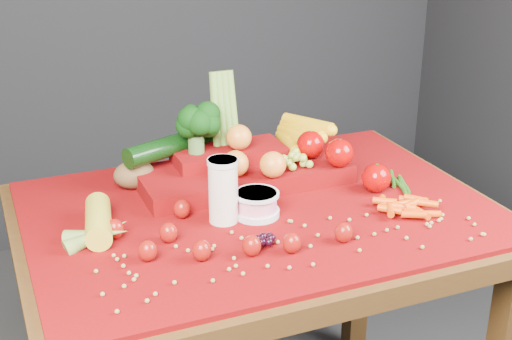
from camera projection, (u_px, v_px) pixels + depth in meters
name	position (u px, v px, depth m)	size (l,w,h in m)	color
table	(259.00, 249.00, 1.69)	(1.10, 0.80, 0.75)	#37200C
red_cloth	(259.00, 210.00, 1.65)	(1.05, 0.75, 0.01)	#660309
milk_glass	(223.00, 188.00, 1.56)	(0.07, 0.07, 0.15)	silver
yogurt_bowl	(257.00, 203.00, 1.61)	(0.10, 0.10, 0.06)	silver
strawberry_scatter	(212.00, 235.00, 1.48)	(0.48, 0.28, 0.05)	#970B0B
dark_grape_cluster	(263.00, 240.00, 1.48)	(0.06, 0.05, 0.03)	black
soybean_scatter	(296.00, 244.00, 1.48)	(0.84, 0.24, 0.01)	olive
corn_ear	(97.00, 231.00, 1.50)	(0.21, 0.25, 0.06)	gold
potato	(134.00, 174.00, 1.75)	(0.10, 0.08, 0.07)	brown
baby_carrot_pile	(403.00, 206.00, 1.63)	(0.17, 0.17, 0.03)	#D94307
green_bean_pile	(401.00, 183.00, 1.78)	(0.14, 0.12, 0.01)	#235413
produce_mound	(249.00, 160.00, 1.78)	(0.60, 0.37, 0.27)	#660309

